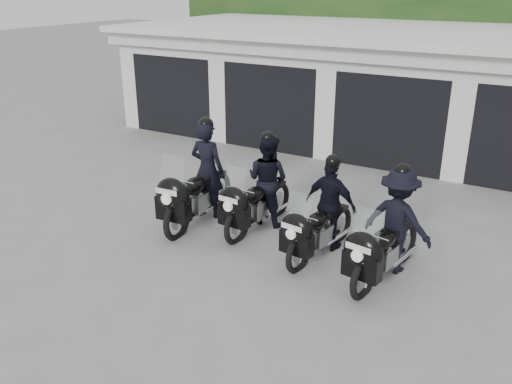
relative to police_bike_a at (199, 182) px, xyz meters
The scene contains 7 objects.
ground 2.39m from the police_bike_a, 24.43° to the right, with size 80.00×80.00×0.00m, color gray.
garage_block 7.44m from the police_bike_a, 73.91° to the left, with size 16.40×6.80×2.96m.
background_vegetation 12.39m from the police_bike_a, 78.55° to the left, with size 20.00×3.90×5.80m.
police_bike_a is the anchor object (origin of this frame).
police_bike_b 1.16m from the police_bike_a, 20.65° to the left, with size 0.84×2.05×1.78m.
police_bike_c 2.47m from the police_bike_a, ahead, with size 0.98×1.93×1.69m.
police_bike_d 3.61m from the police_bike_a, ahead, with size 1.14×2.03×1.78m.
Camera 1 is at (3.43, -6.47, 4.21)m, focal length 38.00 mm.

